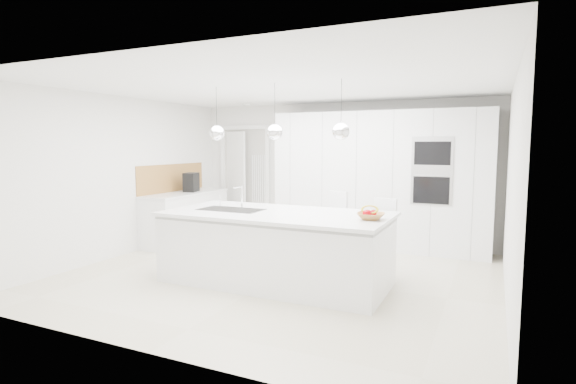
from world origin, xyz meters
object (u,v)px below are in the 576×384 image
at_px(fruit_bowl, 371,216).
at_px(bar_stool_left, 335,230).
at_px(island_base, 275,249).
at_px(espresso_machine, 191,182).
at_px(bar_stool_right, 382,239).

distance_m(fruit_bowl, bar_stool_left, 1.31).
relative_size(island_base, espresso_machine, 8.15).
relative_size(fruit_bowl, bar_stool_right, 0.31).
bearing_deg(bar_stool_left, bar_stool_right, 11.17).
bearing_deg(fruit_bowl, island_base, 179.75).
bearing_deg(bar_stool_right, fruit_bowl, -72.68).
relative_size(island_base, fruit_bowl, 8.88).
height_order(island_base, fruit_bowl, fruit_bowl).
bearing_deg(bar_stool_right, bar_stool_left, -178.99).
bearing_deg(island_base, fruit_bowl, -0.25).
xyz_separation_m(bar_stool_left, bar_stool_right, (0.72, -0.17, -0.02)).
bearing_deg(fruit_bowl, espresso_machine, 156.13).
relative_size(fruit_bowl, espresso_machine, 0.92).
bearing_deg(bar_stool_left, island_base, -90.53).
height_order(island_base, bar_stool_right, bar_stool_right).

